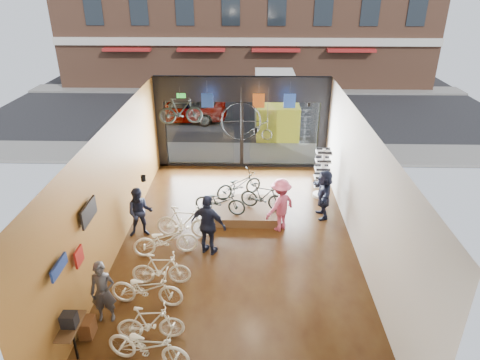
{
  "coord_description": "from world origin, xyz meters",
  "views": [
    {
      "loc": [
        0.35,
        -10.73,
        7.41
      ],
      "look_at": [
        0.04,
        1.4,
        1.53
      ],
      "focal_mm": 32.0,
      "sensor_mm": 36.0,
      "label": 1
    }
  ],
  "objects_px": {
    "customer_0": "(103,292)",
    "customer_1": "(140,213)",
    "floor_bike_2": "(147,288)",
    "floor_bike_5": "(184,222)",
    "customer_2": "(208,225)",
    "display_bike_left": "(220,201)",
    "customer_3": "(280,205)",
    "customer_5": "(324,194)",
    "penny_farthing": "(249,123)",
    "floor_bike_4": "(166,240)",
    "sunglasses_rack": "(322,173)",
    "street_car": "(182,107)",
    "floor_bike_1": "(150,323)",
    "display_platform": "(245,210)",
    "box_truck": "(276,105)",
    "display_bike_right": "(239,184)",
    "floor_bike_0": "(148,345)",
    "display_bike_mid": "(263,196)",
    "floor_bike_3": "(161,269)",
    "hung_bike": "(181,111)"
  },
  "relations": [
    {
      "from": "floor_bike_0",
      "to": "customer_2",
      "type": "relative_size",
      "value": 0.98
    },
    {
      "from": "display_bike_mid",
      "to": "floor_bike_3",
      "type": "bearing_deg",
      "value": 160.89
    },
    {
      "from": "floor_bike_1",
      "to": "display_bike_right",
      "type": "relative_size",
      "value": 0.86
    },
    {
      "from": "display_bike_mid",
      "to": "customer_5",
      "type": "relative_size",
      "value": 0.92
    },
    {
      "from": "customer_0",
      "to": "floor_bike_2",
      "type": "bearing_deg",
      "value": 26.48
    },
    {
      "from": "floor_bike_0",
      "to": "customer_0",
      "type": "xyz_separation_m",
      "value": [
        -1.29,
        1.24,
        0.31
      ]
    },
    {
      "from": "customer_3",
      "to": "sunglasses_rack",
      "type": "xyz_separation_m",
      "value": [
        1.63,
        2.29,
        0.05
      ]
    },
    {
      "from": "floor_bike_1",
      "to": "floor_bike_2",
      "type": "distance_m",
      "value": 1.16
    },
    {
      "from": "floor_bike_2",
      "to": "hung_bike",
      "type": "height_order",
      "value": "hung_bike"
    },
    {
      "from": "penny_farthing",
      "to": "customer_1",
      "type": "bearing_deg",
      "value": -132.0
    },
    {
      "from": "display_platform",
      "to": "penny_farthing",
      "type": "distance_m",
      "value": 3.3
    },
    {
      "from": "hung_bike",
      "to": "floor_bike_1",
      "type": "bearing_deg",
      "value": 173.91
    },
    {
      "from": "box_truck",
      "to": "customer_5",
      "type": "relative_size",
      "value": 3.79
    },
    {
      "from": "customer_2",
      "to": "display_bike_mid",
      "type": "bearing_deg",
      "value": -104.91
    },
    {
      "from": "floor_bike_4",
      "to": "display_bike_right",
      "type": "xyz_separation_m",
      "value": [
        2.03,
        3.09,
        0.27
      ]
    },
    {
      "from": "floor_bike_0",
      "to": "customer_5",
      "type": "bearing_deg",
      "value": -23.05
    },
    {
      "from": "street_car",
      "to": "penny_farthing",
      "type": "height_order",
      "value": "penny_farthing"
    },
    {
      "from": "street_car",
      "to": "customer_1",
      "type": "distance_m",
      "value": 11.48
    },
    {
      "from": "box_truck",
      "to": "display_bike_right",
      "type": "bearing_deg",
      "value": -101.45
    },
    {
      "from": "floor_bike_2",
      "to": "sunglasses_rack",
      "type": "bearing_deg",
      "value": -35.62
    },
    {
      "from": "floor_bike_2",
      "to": "street_car",
      "type": "bearing_deg",
      "value": 10.51
    },
    {
      "from": "customer_0",
      "to": "customer_1",
      "type": "relative_size",
      "value": 0.98
    },
    {
      "from": "display_bike_mid",
      "to": "customer_3",
      "type": "height_order",
      "value": "customer_3"
    },
    {
      "from": "display_bike_mid",
      "to": "display_bike_right",
      "type": "height_order",
      "value": "display_bike_mid"
    },
    {
      "from": "floor_bike_1",
      "to": "display_bike_right",
      "type": "xyz_separation_m",
      "value": [
        1.78,
        6.3,
        0.31
      ]
    },
    {
      "from": "display_platform",
      "to": "floor_bike_4",
      "type": "bearing_deg",
      "value": -133.85
    },
    {
      "from": "floor_bike_0",
      "to": "hung_bike",
      "type": "xyz_separation_m",
      "value": [
        -0.46,
        8.53,
        2.44
      ]
    },
    {
      "from": "floor_bike_2",
      "to": "sunglasses_rack",
      "type": "distance_m",
      "value": 7.75
    },
    {
      "from": "street_car",
      "to": "floor_bike_2",
      "type": "bearing_deg",
      "value": 4.97
    },
    {
      "from": "street_car",
      "to": "customer_5",
      "type": "xyz_separation_m",
      "value": [
        6.21,
        -10.17,
        0.01
      ]
    },
    {
      "from": "customer_5",
      "to": "sunglasses_rack",
      "type": "xyz_separation_m",
      "value": [
        0.15,
        1.45,
        0.08
      ]
    },
    {
      "from": "customer_5",
      "to": "penny_farthing",
      "type": "xyz_separation_m",
      "value": [
        -2.49,
        2.38,
        1.65
      ]
    },
    {
      "from": "floor_bike_0",
      "to": "floor_bike_1",
      "type": "height_order",
      "value": "floor_bike_0"
    },
    {
      "from": "floor_bike_0",
      "to": "display_bike_mid",
      "type": "xyz_separation_m",
      "value": [
        2.5,
        6.08,
        0.28
      ]
    },
    {
      "from": "floor_bike_5",
      "to": "display_bike_right",
      "type": "height_order",
      "value": "display_bike_right"
    },
    {
      "from": "customer_1",
      "to": "display_platform",
      "type": "bearing_deg",
      "value": 13.13
    },
    {
      "from": "floor_bike_2",
      "to": "customer_0",
      "type": "xyz_separation_m",
      "value": [
        -0.86,
        -0.54,
        0.32
      ]
    },
    {
      "from": "floor_bike_4",
      "to": "display_bike_left",
      "type": "relative_size",
      "value": 1.1
    },
    {
      "from": "floor_bike_4",
      "to": "sunglasses_rack",
      "type": "xyz_separation_m",
      "value": [
        5.01,
        3.73,
        0.45
      ]
    },
    {
      "from": "street_car",
      "to": "customer_0",
      "type": "height_order",
      "value": "street_car"
    },
    {
      "from": "floor_bike_1",
      "to": "street_car",
      "type": "bearing_deg",
      "value": 1.32
    },
    {
      "from": "floor_bike_4",
      "to": "customer_1",
      "type": "bearing_deg",
      "value": 31.84
    },
    {
      "from": "customer_0",
      "to": "penny_farthing",
      "type": "xyz_separation_m",
      "value": [
        3.31,
        7.29,
        1.7
      ]
    },
    {
      "from": "floor_bike_5",
      "to": "customer_2",
      "type": "distance_m",
      "value": 1.23
    },
    {
      "from": "display_bike_left",
      "to": "sunglasses_rack",
      "type": "bearing_deg",
      "value": -52.43
    },
    {
      "from": "floor_bike_1",
      "to": "floor_bike_0",
      "type": "bearing_deg",
      "value": -176.06
    },
    {
      "from": "floor_bike_4",
      "to": "sunglasses_rack",
      "type": "relative_size",
      "value": 0.99
    },
    {
      "from": "display_bike_left",
      "to": "customer_3",
      "type": "xyz_separation_m",
      "value": [
        1.92,
        -0.45,
        0.14
      ]
    },
    {
      "from": "floor_bike_4",
      "to": "customer_5",
      "type": "height_order",
      "value": "customer_5"
    },
    {
      "from": "display_bike_left",
      "to": "customer_2",
      "type": "bearing_deg",
      "value": -176.55
    }
  ]
}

